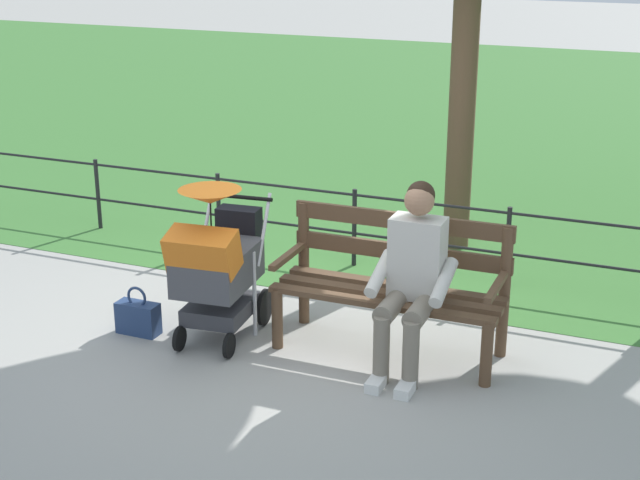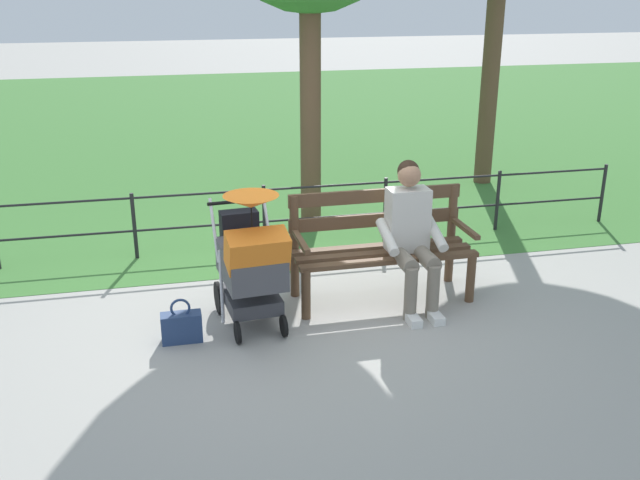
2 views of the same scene
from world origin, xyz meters
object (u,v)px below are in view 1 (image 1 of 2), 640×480
at_px(park_bench, 393,279).
at_px(stroller, 217,262).
at_px(person_on_bench, 412,273).
at_px(handbag, 138,317).

height_order(park_bench, stroller, stroller).
xyz_separation_m(park_bench, person_on_bench, (-0.20, 0.22, 0.15)).
relative_size(park_bench, handbag, 4.33).
height_order(stroller, handbag, stroller).
bearing_deg(park_bench, handbag, 15.62).
bearing_deg(stroller, park_bench, -164.08).
height_order(person_on_bench, stroller, person_on_bench).
bearing_deg(park_bench, person_on_bench, 132.55).
xyz_separation_m(person_on_bench, stroller, (1.41, 0.12, -0.08)).
bearing_deg(person_on_bench, stroller, 4.89).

